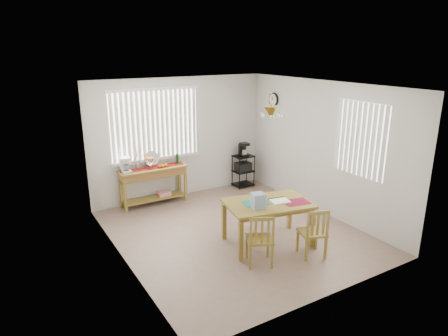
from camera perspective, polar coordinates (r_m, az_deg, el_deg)
ground at (r=7.26m, az=1.57°, el=-9.20°), size 4.00×4.50×0.01m
room_shell at (r=6.71m, az=1.64°, el=3.98°), size 4.20×4.70×2.70m
sideboard at (r=8.44m, az=-10.01°, el=-1.27°), size 1.41×0.40×0.79m
sideboard_items at (r=8.28m, az=-11.71°, el=0.60°), size 1.34×0.33×0.61m
wire_cart at (r=9.42m, az=2.76°, el=0.01°), size 0.45×0.36×0.76m
cart_items at (r=9.31m, az=2.77°, el=2.65°), size 0.18×0.21×0.31m
dining_table at (r=6.66m, az=6.26°, el=-5.57°), size 1.53×1.14×0.74m
table_items at (r=6.45m, az=5.68°, el=-4.69°), size 1.05×0.69×0.24m
chair_left at (r=6.12m, az=5.16°, el=-10.18°), size 0.52×0.52×0.84m
chair_right at (r=6.48m, az=12.62°, el=-9.01°), size 0.48×0.48×0.83m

